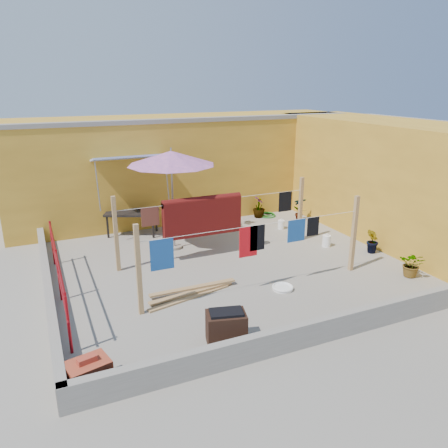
# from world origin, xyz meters

# --- Properties ---
(ground) EXTENTS (80.00, 80.00, 0.00)m
(ground) POSITION_xyz_m (0.00, 0.00, 0.00)
(ground) COLOR #9E998E
(ground) RESTS_ON ground
(wall_back) EXTENTS (11.00, 3.27, 3.21)m
(wall_back) POSITION_xyz_m (0.50, 4.69, 1.61)
(wall_back) COLOR gold
(wall_back) RESTS_ON ground
(wall_right) EXTENTS (2.40, 9.00, 3.20)m
(wall_right) POSITION_xyz_m (5.20, 0.00, 1.60)
(wall_right) COLOR gold
(wall_right) RESTS_ON ground
(parapet_front) EXTENTS (8.30, 0.16, 0.44)m
(parapet_front) POSITION_xyz_m (0.00, -3.58, 0.22)
(parapet_front) COLOR gray
(parapet_front) RESTS_ON ground
(parapet_left) EXTENTS (0.16, 7.30, 0.44)m
(parapet_left) POSITION_xyz_m (-4.08, 0.00, 0.22)
(parapet_left) COLOR gray
(parapet_left) RESTS_ON ground
(red_railing) EXTENTS (0.05, 4.20, 1.10)m
(red_railing) POSITION_xyz_m (-3.85, -0.20, 0.72)
(red_railing) COLOR maroon
(red_railing) RESTS_ON ground
(clothesline_rig) EXTENTS (5.09, 2.35, 1.80)m
(clothesline_rig) POSITION_xyz_m (-0.31, 0.57, 1.03)
(clothesline_rig) COLOR tan
(clothesline_rig) RESTS_ON ground
(patio_umbrella) EXTENTS (2.69, 2.69, 2.67)m
(patio_umbrella) POSITION_xyz_m (-0.86, 1.65, 2.40)
(patio_umbrella) COLOR gray
(patio_umbrella) RESTS_ON ground
(outdoor_table) EXTENTS (1.64, 1.27, 0.69)m
(outdoor_table) POSITION_xyz_m (-1.62, 3.20, 0.62)
(outdoor_table) COLOR black
(outdoor_table) RESTS_ON ground
(brick_stack) EXTENTS (0.68, 0.56, 0.52)m
(brick_stack) POSITION_xyz_m (-3.70, -3.20, 0.22)
(brick_stack) COLOR #B04428
(brick_stack) RESTS_ON ground
(lumber_pile) EXTENTS (2.04, 0.59, 0.12)m
(lumber_pile) POSITION_xyz_m (-1.36, -1.08, 0.06)
(lumber_pile) COLOR tan
(lumber_pile) RESTS_ON ground
(brazier) EXTENTS (0.75, 0.59, 0.59)m
(brazier) POSITION_xyz_m (-1.41, -2.95, 0.29)
(brazier) COLOR #321A13
(brazier) RESTS_ON ground
(white_basin) EXTENTS (0.46, 0.46, 0.08)m
(white_basin) POSITION_xyz_m (0.51, -1.63, 0.04)
(white_basin) COLOR white
(white_basin) RESTS_ON ground
(water_jug_a) EXTENTS (0.23, 0.23, 0.35)m
(water_jug_a) POSITION_xyz_m (2.92, 0.11, 0.16)
(water_jug_a) COLOR white
(water_jug_a) RESTS_ON ground
(water_jug_b) EXTENTS (0.20, 0.20, 0.31)m
(water_jug_b) POSITION_xyz_m (2.58, 1.88, 0.14)
(water_jug_b) COLOR white
(water_jug_b) RESTS_ON ground
(green_hose) EXTENTS (0.56, 0.56, 0.08)m
(green_hose) POSITION_xyz_m (2.85, 3.20, 0.04)
(green_hose) COLOR #176B18
(green_hose) RESTS_ON ground
(plant_back_a) EXTENTS (0.97, 0.91, 0.87)m
(plant_back_a) POSITION_xyz_m (1.23, 2.82, 0.43)
(plant_back_a) COLOR #225418
(plant_back_a) RESTS_ON ground
(plant_back_b) EXTENTS (0.49, 0.49, 0.69)m
(plant_back_b) POSITION_xyz_m (2.53, 3.20, 0.34)
(plant_back_b) COLOR #225418
(plant_back_b) RESTS_ON ground
(plant_right_a) EXTENTS (0.45, 0.34, 0.78)m
(plant_right_a) POSITION_xyz_m (3.56, 2.39, 0.39)
(plant_right_a) COLOR #225418
(plant_right_a) RESTS_ON ground
(plant_right_b) EXTENTS (0.43, 0.46, 0.66)m
(plant_right_b) POSITION_xyz_m (3.70, -0.78, 0.33)
(plant_right_b) COLOR #225418
(plant_right_b) RESTS_ON ground
(plant_right_c) EXTENTS (0.69, 0.71, 0.61)m
(plant_right_c) POSITION_xyz_m (3.52, -2.26, 0.30)
(plant_right_c) COLOR #225418
(plant_right_c) RESTS_ON ground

